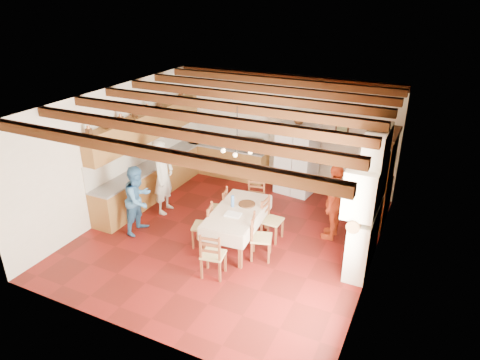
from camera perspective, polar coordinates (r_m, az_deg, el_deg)
name	(u,v)px	position (r m, az deg, el deg)	size (l,w,h in m)	color
floor	(230,236)	(9.55, -1.33, -7.47)	(6.00, 6.50, 0.02)	#52120D
ceiling	(229,102)	(8.36, -1.54, 10.40)	(6.00, 6.50, 0.02)	white
wall_back	(284,130)	(11.65, 5.92, 6.65)	(6.00, 0.02, 3.00)	beige
wall_front	(127,255)	(6.47, -14.84, -9.63)	(6.00, 0.02, 3.00)	beige
wall_left	(115,151)	(10.47, -16.30, 3.69)	(0.02, 6.50, 3.00)	beige
wall_right	(379,203)	(8.06, 18.04, -2.89)	(0.02, 6.50, 3.00)	beige
ceiling_beams	(229,107)	(8.38, -1.53, 9.74)	(6.00, 6.30, 0.16)	#3C230C
lower_cabinets_left	(156,179)	(11.42, -11.09, 0.18)	(0.60, 4.30, 0.86)	brown
lower_cabinets_back	(228,161)	(12.33, -1.57, 2.50)	(2.30, 0.60, 0.86)	brown
countertop_left	(155,163)	(11.25, -11.27, 2.27)	(0.62, 4.30, 0.04)	slate
countertop_back	(228,147)	(12.17, -1.59, 4.47)	(2.34, 0.62, 0.04)	slate
backsplash_left	(145,149)	(11.30, -12.57, 4.00)	(0.03, 4.30, 0.60)	beige
backsplash_back	(233,133)	(12.31, -1.00, 6.28)	(2.30, 0.03, 0.60)	beige
upper_cabinets	(148,126)	(11.00, -12.22, 7.05)	(0.35, 4.20, 0.70)	brown
fireplace	(364,200)	(8.31, 16.21, -2.56)	(0.56, 1.60, 2.80)	beige
wall_picture	(342,125)	(11.12, 13.50, 7.12)	(0.34, 0.03, 0.42)	#311F16
refrigerator	(297,158)	(11.25, 7.59, 2.88)	(0.94, 0.77, 1.88)	white
hutch	(380,179)	(10.11, 18.14, 0.19)	(0.50, 1.20, 2.18)	#37220D
dining_table	(237,214)	(8.93, -0.34, -4.50)	(1.08, 1.90, 0.80)	beige
chandelier	(237,144)	(8.30, -0.37, 4.82)	(0.47, 0.47, 0.03)	black
chair_left_near	(202,225)	(9.02, -5.03, -6.00)	(0.42, 0.40, 0.96)	brown
chair_left_far	(218,208)	(9.65, -2.96, -3.76)	(0.42, 0.40, 0.96)	brown
chair_right_near	(261,237)	(8.60, 2.88, -7.60)	(0.42, 0.40, 0.96)	brown
chair_right_far	(272,220)	(9.21, 4.32, -5.30)	(0.42, 0.40, 0.96)	brown
chair_end_near	(213,254)	(8.11, -3.60, -9.78)	(0.42, 0.40, 0.96)	brown
chair_end_far	(255,201)	(9.93, 1.95, -2.88)	(0.42, 0.40, 0.96)	brown
person_man	(163,177)	(10.30, -10.19, 0.44)	(0.67, 0.44, 1.83)	beige
person_woman_blue	(139,200)	(9.61, -13.37, -2.56)	(0.76, 0.59, 1.56)	teal
person_woman_red	(335,202)	(9.31, 12.50, -2.84)	(1.01, 0.42, 1.72)	#C43E19
microwave	(253,145)	(11.80, 1.73, 4.68)	(0.53, 0.36, 0.29)	silver
fridge_vase	(299,118)	(10.91, 7.90, 8.19)	(0.28, 0.28, 0.29)	#37220D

